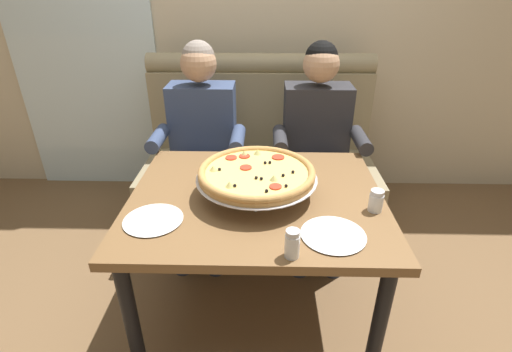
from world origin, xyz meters
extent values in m
plane|color=brown|center=(0.00, 0.00, 0.00)|extent=(16.00, 16.00, 0.00)
cube|color=beige|center=(0.00, 1.51, 1.40)|extent=(6.00, 0.12, 2.80)
cube|color=white|center=(-1.33, 1.43, 1.40)|extent=(1.10, 0.02, 2.80)
cube|color=#998966|center=(0.00, 0.81, 0.23)|extent=(1.56, 0.60, 0.46)
cube|color=#998966|center=(0.00, 1.20, 0.69)|extent=(1.56, 0.18, 0.65)
cylinder|color=#998966|center=(0.00, 1.20, 1.06)|extent=(1.56, 0.14, 0.14)
cube|color=brown|center=(0.00, 0.00, 0.70)|extent=(1.12, 0.94, 0.04)
cylinder|color=black|center=(-0.49, -0.40, 0.34)|extent=(0.06, 0.06, 0.68)
cylinder|color=black|center=(0.49, -0.40, 0.34)|extent=(0.06, 0.06, 0.68)
cylinder|color=black|center=(-0.49, 0.40, 0.34)|extent=(0.06, 0.06, 0.68)
cylinder|color=black|center=(0.49, 0.40, 0.34)|extent=(0.06, 0.06, 0.68)
cube|color=#2D3342|center=(-0.35, 0.56, 0.54)|extent=(0.34, 0.40, 0.15)
cylinder|color=#2D3342|center=(-0.45, 0.31, 0.23)|extent=(0.11, 0.11, 0.46)
cylinder|color=#2D3342|center=(-0.25, 0.31, 0.23)|extent=(0.11, 0.11, 0.46)
cube|color=#38476B|center=(-0.35, 0.78, 0.74)|extent=(0.40, 0.22, 0.56)
cylinder|color=#38476B|center=(-0.58, 0.56, 0.76)|extent=(0.08, 0.28, 0.08)
cylinder|color=#38476B|center=(-0.12, 0.56, 0.76)|extent=(0.08, 0.28, 0.08)
sphere|color=tan|center=(-0.35, 0.76, 1.15)|extent=(0.21, 0.21, 0.21)
sphere|color=gray|center=(-0.35, 0.77, 1.18)|extent=(0.19, 0.19, 0.19)
cube|color=#2D3342|center=(0.35, 0.56, 0.54)|extent=(0.34, 0.40, 0.15)
cylinder|color=#2D3342|center=(0.25, 0.31, 0.23)|extent=(0.11, 0.11, 0.46)
cylinder|color=#2D3342|center=(0.45, 0.31, 0.23)|extent=(0.11, 0.11, 0.46)
cube|color=#2D2D33|center=(0.35, 0.78, 0.74)|extent=(0.40, 0.22, 0.56)
cylinder|color=#2D2D33|center=(0.12, 0.56, 0.76)|extent=(0.08, 0.28, 0.08)
cylinder|color=#2D2D33|center=(0.58, 0.56, 0.76)|extent=(0.08, 0.28, 0.08)
sphere|color=tan|center=(0.35, 0.76, 1.15)|extent=(0.21, 0.21, 0.21)
sphere|color=black|center=(0.35, 0.77, 1.18)|extent=(0.19, 0.19, 0.19)
cylinder|color=silver|center=(0.00, -0.13, 0.76)|extent=(0.01, 0.01, 0.08)
cylinder|color=silver|center=(-0.12, 0.08, 0.76)|extent=(0.01, 0.01, 0.08)
cylinder|color=silver|center=(0.12, 0.08, 0.76)|extent=(0.01, 0.01, 0.08)
torus|color=silver|center=(0.00, 0.01, 0.80)|extent=(0.29, 0.29, 0.01)
cylinder|color=silver|center=(0.00, 0.01, 0.81)|extent=(0.53, 0.53, 0.00)
cylinder|color=tan|center=(0.00, 0.01, 0.82)|extent=(0.51, 0.51, 0.02)
torus|color=tan|center=(0.00, 0.01, 0.84)|extent=(0.51, 0.51, 0.03)
cylinder|color=#EFCC6B|center=(0.00, 0.01, 0.83)|extent=(0.45, 0.45, 0.01)
cylinder|color=red|center=(0.10, 0.15, 0.84)|extent=(0.06, 0.06, 0.01)
cylinder|color=red|center=(-0.06, 0.16, 0.84)|extent=(0.05, 0.05, 0.01)
cylinder|color=red|center=(-0.05, 0.04, 0.84)|extent=(0.05, 0.05, 0.01)
cylinder|color=red|center=(0.08, -0.13, 0.84)|extent=(0.05, 0.05, 0.01)
cylinder|color=red|center=(-0.12, 0.14, 0.84)|extent=(0.05, 0.05, 0.01)
sphere|color=black|center=(0.02, -0.07, 0.84)|extent=(0.01, 0.01, 0.01)
sphere|color=black|center=(0.04, 0.08, 0.84)|extent=(0.01, 0.01, 0.01)
sphere|color=black|center=(-0.08, -0.13, 0.84)|extent=(0.01, 0.01, 0.01)
sphere|color=black|center=(-0.16, 0.01, 0.84)|extent=(0.01, 0.01, 0.01)
sphere|color=black|center=(0.06, 0.08, 0.84)|extent=(0.01, 0.01, 0.01)
sphere|color=black|center=(0.12, -0.13, 0.84)|extent=(0.01, 0.01, 0.01)
sphere|color=black|center=(0.00, -0.06, 0.84)|extent=(0.01, 0.01, 0.01)
sphere|color=black|center=(0.16, -0.01, 0.84)|extent=(0.01, 0.01, 0.01)
sphere|color=black|center=(0.04, -0.17, 0.84)|extent=(0.01, 0.01, 0.01)
sphere|color=black|center=(0.11, -0.04, 0.84)|extent=(0.01, 0.01, 0.01)
cone|color=#CCC675|center=(0.07, -0.07, 0.85)|extent=(0.04, 0.04, 0.02)
cone|color=#CCC675|center=(-0.10, -0.13, 0.85)|extent=(0.04, 0.04, 0.02)
cone|color=#CCC675|center=(0.00, 0.19, 0.85)|extent=(0.04, 0.04, 0.02)
cone|color=#CCC675|center=(-0.06, 0.17, 0.85)|extent=(0.04, 0.04, 0.02)
cone|color=#CCC675|center=(-0.19, 0.01, 0.85)|extent=(0.04, 0.04, 0.02)
cylinder|color=white|center=(0.13, -0.41, 0.77)|extent=(0.05, 0.05, 0.09)
cylinder|color=#4C6633|center=(0.13, -0.41, 0.75)|extent=(0.04, 0.04, 0.06)
cylinder|color=silver|center=(0.13, -0.41, 0.82)|extent=(0.05, 0.05, 0.02)
cylinder|color=white|center=(0.49, -0.11, 0.76)|extent=(0.06, 0.06, 0.08)
cylinder|color=silver|center=(0.49, -0.11, 0.74)|extent=(0.05, 0.05, 0.03)
cylinder|color=silver|center=(0.49, -0.11, 0.81)|extent=(0.05, 0.05, 0.02)
cylinder|color=white|center=(0.29, -0.29, 0.73)|extent=(0.17, 0.17, 0.01)
cone|color=white|center=(0.29, -0.29, 0.74)|extent=(0.25, 0.25, 0.01)
cylinder|color=white|center=(-0.41, -0.21, 0.73)|extent=(0.17, 0.17, 0.01)
cone|color=white|center=(-0.41, -0.21, 0.74)|extent=(0.24, 0.24, 0.01)
cylinder|color=black|center=(-1.15, 1.98, 0.22)|extent=(0.02, 0.02, 0.44)
cylinder|color=black|center=(-1.23, 2.23, 0.22)|extent=(0.02, 0.02, 0.44)
cylinder|color=black|center=(-1.40, 1.90, 0.22)|extent=(0.02, 0.02, 0.44)
cylinder|color=black|center=(-1.47, 2.15, 0.22)|extent=(0.02, 0.02, 0.44)
cylinder|color=black|center=(-1.31, 2.07, 0.45)|extent=(0.40, 0.40, 0.02)
cube|color=black|center=(-1.46, 2.02, 0.65)|extent=(0.12, 0.31, 0.42)
camera|label=1|loc=(0.03, -1.43, 1.58)|focal=26.26mm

